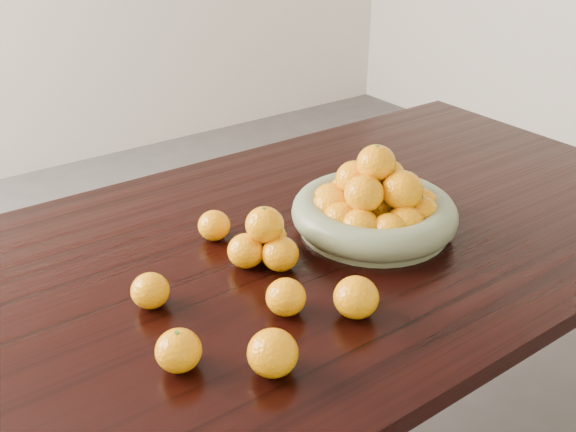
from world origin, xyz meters
TOP-DOWN VIEW (x-y plane):
  - dining_table at (0.00, 0.00)m, footprint 2.00×1.00m
  - fruit_bowl at (0.19, -0.06)m, footprint 0.36×0.36m
  - orange_pyramid at (-0.08, -0.03)m, footprint 0.14×0.14m
  - loose_orange_0 at (-0.37, -0.22)m, footprint 0.07×0.07m
  - loose_orange_1 at (-0.15, -0.20)m, footprint 0.07×0.07m
  - loose_orange_2 at (-0.05, -0.27)m, footprint 0.08×0.08m
  - loose_orange_3 at (-0.33, -0.04)m, footprint 0.07×0.07m
  - loose_orange_4 at (-0.25, -0.31)m, footprint 0.08×0.08m
  - loose_orange_5 at (-0.12, 0.11)m, footprint 0.07×0.07m

SIDE VIEW (x-z plane):
  - dining_table at x=0.00m, z-range 0.29..1.04m
  - loose_orange_5 at x=-0.12m, z-range 0.75..0.82m
  - loose_orange_3 at x=-0.33m, z-range 0.75..0.82m
  - loose_orange_1 at x=-0.15m, z-range 0.75..0.82m
  - loose_orange_0 at x=-0.37m, z-range 0.75..0.82m
  - loose_orange_2 at x=-0.05m, z-range 0.75..0.83m
  - loose_orange_4 at x=-0.25m, z-range 0.75..0.83m
  - orange_pyramid at x=-0.08m, z-range 0.74..0.86m
  - fruit_bowl at x=0.19m, z-range 0.71..0.90m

